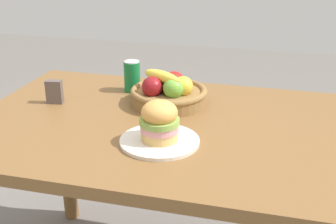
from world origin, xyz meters
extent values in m
cube|color=brown|center=(0.00, 0.00, 0.73)|extent=(1.40, 0.90, 0.04)
cylinder|color=brown|center=(-0.62, 0.37, 0.35)|extent=(0.07, 0.07, 0.71)
cylinder|color=silver|center=(0.00, -0.16, 0.76)|extent=(0.25, 0.25, 0.01)
cylinder|color=#DBAD60|center=(0.00, -0.16, 0.78)|extent=(0.11, 0.11, 0.03)
cylinder|color=pink|center=(0.00, -0.16, 0.80)|extent=(0.12, 0.12, 0.02)
cylinder|color=#84A84C|center=(0.00, -0.16, 0.82)|extent=(0.12, 0.12, 0.02)
ellipsoid|color=#DF9F4D|center=(0.00, -0.16, 0.85)|extent=(0.11, 0.11, 0.07)
cylinder|color=#147238|center=(-0.24, 0.28, 0.81)|extent=(0.07, 0.07, 0.12)
cylinder|color=silver|center=(-0.24, 0.28, 0.87)|extent=(0.06, 0.06, 0.00)
cylinder|color=olive|center=(-0.06, 0.18, 0.78)|extent=(0.28, 0.28, 0.05)
torus|color=olive|center=(-0.06, 0.18, 0.80)|extent=(0.29, 0.29, 0.02)
sphere|color=gold|center=(0.00, 0.17, 0.83)|extent=(0.08, 0.08, 0.08)
sphere|color=red|center=(-0.04, 0.21, 0.83)|extent=(0.08, 0.08, 0.08)
sphere|color=#D16066|center=(-0.09, 0.19, 0.83)|extent=(0.07, 0.07, 0.07)
sphere|color=maroon|center=(-0.11, 0.13, 0.83)|extent=(0.08, 0.08, 0.08)
sphere|color=#6BAD38|center=(-0.03, 0.13, 0.83)|extent=(0.08, 0.08, 0.08)
ellipsoid|color=yellow|center=(-0.08, 0.16, 0.86)|extent=(0.18, 0.13, 0.05)
cube|color=#594C47|center=(-0.48, 0.07, 0.80)|extent=(0.06, 0.04, 0.09)
camera|label=1|loc=(0.34, -1.35, 1.37)|focal=47.73mm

